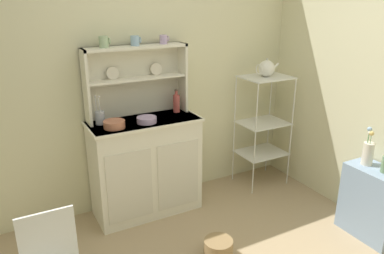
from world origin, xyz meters
TOP-DOWN VIEW (x-y plane):
  - wall_back at (0.00, 1.62)m, footprint 3.84×0.05m
  - hutch_cabinet at (-0.09, 1.37)m, footprint 0.99×0.45m
  - hutch_shelf_unit at (-0.09, 1.53)m, footprint 0.92×0.18m
  - bakers_rack at (1.22, 1.33)m, footprint 0.49×0.38m
  - side_shelf_blue at (1.44, 0.11)m, footprint 0.28×0.48m
  - floor_basket at (0.15, 0.47)m, footprint 0.23×0.23m
  - cup_sage_0 at (-0.36, 1.49)m, footprint 0.09×0.08m
  - cup_sky_1 at (-0.09, 1.49)m, footprint 0.09×0.07m
  - cup_lilac_2 at (0.18, 1.49)m, footprint 0.08×0.07m
  - bowl_mixing_large at (-0.38, 1.29)m, footprint 0.18×0.18m
  - bowl_floral_medium at (-0.09, 1.29)m, footprint 0.17×0.17m
  - jam_bottle at (0.28, 1.45)m, footprint 0.06×0.06m
  - utensil_jar at (-0.45, 1.45)m, footprint 0.08×0.08m
  - porcelain_teapot at (1.22, 1.33)m, footprint 0.25×0.16m
  - flower_vase at (1.44, 0.23)m, footprint 0.09×0.09m

SIDE VIEW (x-z plane):
  - floor_basket at x=0.15m, z-range 0.00..0.15m
  - side_shelf_blue at x=1.44m, z-range 0.00..0.61m
  - hutch_cabinet at x=-0.09m, z-range 0.01..0.92m
  - flower_vase at x=1.44m, z-range 0.56..0.89m
  - bakers_rack at x=1.22m, z-range 0.16..1.33m
  - bowl_floral_medium at x=-0.09m, z-range 0.91..0.96m
  - bowl_mixing_large at x=-0.38m, z-range 0.91..0.97m
  - utensil_jar at x=-0.45m, z-range 0.84..1.09m
  - jam_bottle at x=0.28m, z-range 0.89..1.10m
  - wall_back at x=0.00m, z-range 0.00..2.50m
  - porcelain_teapot at x=1.22m, z-range 1.16..1.35m
  - hutch_shelf_unit at x=-0.09m, z-range 0.96..1.60m
  - cup_lilac_2 at x=0.18m, z-range 1.54..1.62m
  - cup_sky_1 at x=-0.09m, z-range 1.54..1.62m
  - cup_sage_0 at x=-0.36m, z-range 1.54..1.63m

